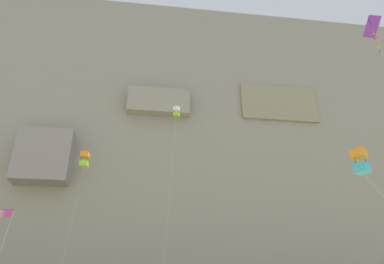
# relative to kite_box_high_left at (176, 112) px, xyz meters

# --- Properties ---
(cliff_face) EXTENTS (180.00, 32.27, 66.70)m
(cliff_face) POSITION_rel_kite_box_high_left_xyz_m (-2.20, 32.15, 5.33)
(cliff_face) COLOR gray
(cliff_face) RESTS_ON ground
(kite_box_high_left) EXTENTS (2.10, 3.03, 28.88)m
(kite_box_high_left) POSITION_rel_kite_box_high_left_xyz_m (0.00, 0.00, 0.00)
(kite_box_high_left) COLOR white
(kite_box_high_left) RESTS_ON ground
(kite_box_front_field) EXTENTS (1.24, 3.06, 21.23)m
(kite_box_front_field) POSITION_rel_kite_box_high_left_xyz_m (-11.41, -0.13, -7.78)
(kite_box_front_field) COLOR orange
(kite_box_front_field) RESTS_ON ground
(kite_box_mid_right) EXTENTS (2.37, 6.12, 12.63)m
(kite_box_mid_right) POSITION_rel_kite_box_high_left_xyz_m (10.89, -22.49, -16.25)
(kite_box_mid_right) COLOR orange
(kite_box_mid_right) RESTS_ON ground
(kite_diamond_high_center) EXTENTS (2.53, 6.05, 27.57)m
(kite_diamond_high_center) POSITION_rel_kite_box_high_left_xyz_m (16.31, -20.70, -2.25)
(kite_diamond_high_center) COLOR purple
(kite_diamond_high_center) RESTS_ON ground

